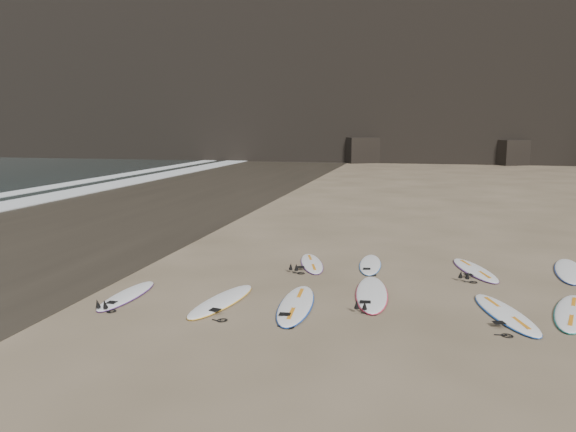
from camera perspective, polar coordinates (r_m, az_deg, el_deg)
name	(u,v)px	position (r m, az deg, el deg)	size (l,w,h in m)	color
ground	(420,304)	(12.06, 13.28, -8.73)	(240.00, 240.00, 0.00)	#897559
wet_sand	(111,211)	(25.31, -17.58, 0.46)	(12.00, 200.00, 0.01)	#383026
foam_near	(1,207)	(28.50, -27.14, 0.85)	(2.20, 200.00, 0.05)	white
surfboard_0	(222,300)	(11.92, -6.76, -8.52)	(0.60, 2.50, 0.09)	white
surfboard_1	(296,304)	(11.59, 0.82, -8.96)	(0.65, 2.69, 0.10)	white
surfboard_2	(372,293)	(12.45, 8.50, -7.76)	(0.66, 2.76, 0.10)	white
surfboard_3	(506,313)	(11.84, 21.24, -9.21)	(0.61, 2.54, 0.09)	white
surfboard_4	(572,312)	(12.45, 26.91, -8.70)	(0.61, 2.55, 0.09)	white
surfboard_5	(312,263)	(14.97, 2.43, -4.81)	(0.53, 2.21, 0.08)	white
surfboard_6	(370,264)	(15.00, 8.35, -4.86)	(0.54, 2.24, 0.08)	white
surfboard_7	(475,270)	(15.03, 18.45, -5.20)	(0.59, 2.45, 0.09)	white
surfboard_8	(569,270)	(15.85, 26.66, -4.97)	(0.65, 2.70, 0.10)	white
surfboard_11	(127,295)	(12.71, -16.04, -7.72)	(0.54, 2.23, 0.08)	white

